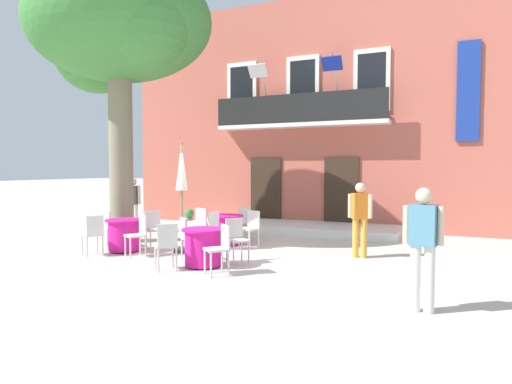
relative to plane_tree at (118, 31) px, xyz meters
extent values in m
plane|color=beige|center=(3.59, -0.36, -5.57)|extent=(120.00, 120.00, 0.00)
cube|color=#BC5B4C|center=(3.58, 6.64, -1.82)|extent=(13.00, 4.00, 7.50)
cube|color=#332319|center=(2.28, 4.61, -4.42)|extent=(1.10, 0.08, 2.30)
cube|color=#332319|center=(4.88, 4.61, -4.42)|extent=(1.10, 0.08, 2.30)
cube|color=silver|center=(1.38, 4.60, -0.92)|extent=(1.10, 0.08, 1.90)
cube|color=black|center=(1.38, 4.57, -0.92)|extent=(0.84, 0.04, 1.60)
cube|color=silver|center=(3.58, 4.60, -0.92)|extent=(1.10, 0.08, 1.90)
cube|color=black|center=(3.58, 4.57, -0.92)|extent=(0.84, 0.04, 1.60)
cube|color=silver|center=(5.78, 4.60, -0.92)|extent=(1.10, 0.08, 1.90)
cube|color=black|center=(5.78, 4.57, -0.92)|extent=(0.84, 0.04, 1.60)
cube|color=silver|center=(3.58, 4.31, -2.23)|extent=(5.60, 0.65, 0.12)
cube|color=black|center=(3.58, 4.02, -1.72)|extent=(5.60, 0.06, 0.90)
cylinder|color=#B2B2B7|center=(2.38, 4.14, -0.82)|extent=(0.04, 0.95, 1.33)
cube|color=white|center=(2.38, 3.69, -0.52)|extent=(0.60, 0.29, 0.38)
cylinder|color=#B2B2B7|center=(4.78, 4.14, -0.82)|extent=(0.04, 0.95, 1.33)
cube|color=#192D9E|center=(4.78, 3.69, -0.52)|extent=(0.60, 0.29, 0.38)
cylinder|color=#995638|center=(1.28, 4.34, -2.04)|extent=(0.31, 0.31, 0.27)
ellipsoid|color=#4C8E38|center=(1.28, 4.34, -1.69)|extent=(0.40, 0.40, 0.44)
cylinder|color=slate|center=(3.58, 4.34, -2.03)|extent=(0.33, 0.33, 0.28)
ellipsoid|color=#38843D|center=(3.58, 4.34, -1.74)|extent=(0.43, 0.43, 0.31)
cylinder|color=#995638|center=(5.88, 4.34, -2.03)|extent=(0.32, 0.32, 0.28)
ellipsoid|color=#38843D|center=(5.88, 4.34, -1.73)|extent=(0.42, 0.42, 0.32)
cube|color=navy|center=(8.46, 4.58, -1.45)|extent=(0.60, 0.06, 2.80)
cube|color=silver|center=(3.58, 3.63, -5.45)|extent=(6.48, 2.01, 0.25)
cylinder|color=#7F755B|center=(0.07, -0.04, -3.39)|extent=(0.62, 0.62, 4.37)
ellipsoid|color=#3D7F38|center=(0.07, -0.04, 0.15)|extent=(4.95, 4.46, 2.97)
sphere|color=#3D7F38|center=(-1.29, 0.58, -0.22)|extent=(2.48, 2.48, 2.48)
sphere|color=#3D7F38|center=(1.31, -0.54, -0.09)|extent=(2.23, 2.23, 2.23)
cylinder|color=#DB1984|center=(1.08, -1.13, -5.20)|extent=(0.74, 0.74, 0.68)
cylinder|color=#DB1984|center=(1.08, -1.13, -4.83)|extent=(0.86, 0.86, 0.04)
cylinder|color=#2D2823|center=(1.08, -1.13, -5.56)|extent=(0.44, 0.44, 0.03)
cylinder|color=silver|center=(1.74, -0.47, -5.35)|extent=(0.04, 0.04, 0.45)
cylinder|color=silver|center=(1.55, -0.75, -5.35)|extent=(0.04, 0.04, 0.45)
cylinder|color=silver|center=(1.46, -0.28, -5.35)|extent=(0.04, 0.04, 0.45)
cylinder|color=silver|center=(1.27, -0.56, -5.35)|extent=(0.04, 0.04, 0.45)
cube|color=silver|center=(1.51, -0.52, -5.10)|extent=(0.56, 0.56, 0.04)
cube|color=silver|center=(1.36, -0.41, -4.87)|extent=(0.25, 0.34, 0.42)
cylinder|color=silver|center=(0.41, -0.48, -5.35)|extent=(0.04, 0.04, 0.45)
cylinder|color=silver|center=(0.69, -0.67, -5.35)|extent=(0.04, 0.04, 0.45)
cylinder|color=silver|center=(0.22, -0.76, -5.35)|extent=(0.04, 0.04, 0.45)
cylinder|color=silver|center=(0.50, -0.95, -5.35)|extent=(0.04, 0.04, 0.45)
cube|color=silver|center=(0.45, -0.72, -5.10)|extent=(0.55, 0.55, 0.04)
cube|color=silver|center=(0.35, -0.87, -4.87)|extent=(0.34, 0.24, 0.42)
cylinder|color=silver|center=(0.51, -1.88, -5.35)|extent=(0.04, 0.04, 0.45)
cylinder|color=silver|center=(0.67, -1.58, -5.35)|extent=(0.04, 0.04, 0.45)
cylinder|color=silver|center=(0.82, -2.03, -5.35)|extent=(0.04, 0.04, 0.45)
cylinder|color=silver|center=(0.97, -1.73, -5.35)|extent=(0.04, 0.04, 0.45)
cube|color=silver|center=(0.74, -1.80, -5.10)|extent=(0.54, 0.54, 0.04)
cube|color=silver|center=(0.90, -1.88, -4.87)|extent=(0.21, 0.36, 0.42)
cylinder|color=silver|center=(1.78, -1.75, -5.35)|extent=(0.04, 0.04, 0.45)
cylinder|color=silver|center=(1.49, -1.58, -5.35)|extent=(0.04, 0.04, 0.45)
cylinder|color=silver|center=(1.95, -1.46, -5.35)|extent=(0.04, 0.04, 0.45)
cylinder|color=silver|center=(1.66, -1.29, -5.35)|extent=(0.04, 0.04, 0.45)
cube|color=silver|center=(1.72, -1.52, -5.10)|extent=(0.55, 0.55, 0.04)
cube|color=silver|center=(1.81, -1.37, -4.87)|extent=(0.35, 0.23, 0.42)
cylinder|color=#DB1984|center=(2.85, 0.69, -5.20)|extent=(0.74, 0.74, 0.68)
cylinder|color=#DB1984|center=(2.85, 0.69, -4.83)|extent=(0.86, 0.86, 0.04)
cylinder|color=#2D2823|center=(2.85, 0.69, -5.56)|extent=(0.44, 0.44, 0.03)
cylinder|color=silver|center=(3.68, 0.27, -5.35)|extent=(0.04, 0.04, 0.45)
cylinder|color=silver|center=(3.36, 0.36, -5.35)|extent=(0.04, 0.04, 0.45)
cylinder|color=silver|center=(3.78, 0.59, -5.35)|extent=(0.04, 0.04, 0.45)
cylinder|color=silver|center=(3.45, 0.69, -5.35)|extent=(0.04, 0.04, 0.45)
cube|color=silver|center=(3.57, 0.48, -5.10)|extent=(0.50, 0.50, 0.04)
cube|color=silver|center=(3.62, 0.65, -4.87)|extent=(0.38, 0.14, 0.42)
cylinder|color=silver|center=(3.39, 1.45, -5.35)|extent=(0.04, 0.04, 0.45)
cylinder|color=silver|center=(3.25, 1.14, -5.35)|extent=(0.04, 0.04, 0.45)
cylinder|color=silver|center=(3.08, 1.59, -5.35)|extent=(0.04, 0.04, 0.45)
cylinder|color=silver|center=(2.94, 1.28, -5.35)|extent=(0.04, 0.04, 0.45)
cube|color=silver|center=(3.16, 1.37, -5.10)|extent=(0.53, 0.53, 0.04)
cube|color=silver|center=(3.00, 1.44, -4.87)|extent=(0.20, 0.36, 0.42)
cylinder|color=silver|center=(2.00, 1.08, -5.35)|extent=(0.04, 0.04, 0.45)
cylinder|color=silver|center=(2.33, 0.99, -5.35)|extent=(0.04, 0.04, 0.45)
cylinder|color=silver|center=(1.91, 0.75, -5.35)|extent=(0.04, 0.04, 0.45)
cylinder|color=silver|center=(2.24, 0.67, -5.35)|extent=(0.04, 0.04, 0.45)
cube|color=silver|center=(2.12, 0.87, -5.10)|extent=(0.49, 0.49, 0.04)
cube|color=silver|center=(2.08, 0.70, -4.87)|extent=(0.38, 0.13, 0.42)
cylinder|color=silver|center=(2.52, -0.19, -5.35)|extent=(0.04, 0.04, 0.45)
cylinder|color=silver|center=(2.58, 0.14, -5.35)|extent=(0.04, 0.04, 0.45)
cylinder|color=silver|center=(2.85, -0.25, -5.35)|extent=(0.04, 0.04, 0.45)
cylinder|color=silver|center=(2.91, 0.09, -5.35)|extent=(0.04, 0.04, 0.45)
cube|color=silver|center=(2.72, -0.05, -5.10)|extent=(0.46, 0.46, 0.04)
cube|color=silver|center=(2.89, -0.08, -4.87)|extent=(0.11, 0.38, 0.42)
cylinder|color=#DB1984|center=(3.62, -1.77, -5.20)|extent=(0.74, 0.74, 0.68)
cylinder|color=#DB1984|center=(3.62, -1.77, -4.83)|extent=(0.86, 0.86, 0.04)
cylinder|color=#2D2823|center=(3.62, -1.77, -5.56)|extent=(0.44, 0.44, 0.03)
cylinder|color=silver|center=(3.02, -1.06, -5.35)|extent=(0.04, 0.04, 0.45)
cylinder|color=silver|center=(3.28, -1.27, -5.35)|extent=(0.04, 0.04, 0.45)
cylinder|color=silver|center=(2.81, -1.32, -5.35)|extent=(0.04, 0.04, 0.45)
cylinder|color=silver|center=(3.07, -1.53, -5.35)|extent=(0.04, 0.04, 0.45)
cube|color=silver|center=(3.04, -1.30, -5.10)|extent=(0.56, 0.56, 0.04)
cube|color=silver|center=(2.93, -1.43, -4.87)|extent=(0.32, 0.27, 0.42)
cylinder|color=silver|center=(2.87, -2.32, -5.35)|extent=(0.04, 0.04, 0.45)
cylinder|color=silver|center=(3.10, -2.08, -5.35)|extent=(0.04, 0.04, 0.45)
cylinder|color=silver|center=(3.11, -2.56, -5.35)|extent=(0.04, 0.04, 0.45)
cylinder|color=silver|center=(3.35, -2.31, -5.35)|extent=(0.04, 0.04, 0.45)
cube|color=silver|center=(3.11, -2.32, -5.10)|extent=(0.57, 0.57, 0.04)
cube|color=silver|center=(3.24, -2.44, -4.87)|extent=(0.29, 0.30, 0.42)
cylinder|color=silver|center=(4.21, -2.50, -5.35)|extent=(0.04, 0.04, 0.45)
cylinder|color=silver|center=(3.95, -2.28, -5.35)|extent=(0.04, 0.04, 0.45)
cylinder|color=silver|center=(4.43, -2.24, -5.35)|extent=(0.04, 0.04, 0.45)
cylinder|color=silver|center=(4.17, -2.02, -5.35)|extent=(0.04, 0.04, 0.45)
cube|color=silver|center=(4.19, -2.26, -5.10)|extent=(0.56, 0.56, 0.04)
cube|color=silver|center=(4.31, -2.12, -4.87)|extent=(0.32, 0.28, 0.42)
cylinder|color=silver|center=(4.33, -1.17, -5.35)|extent=(0.04, 0.04, 0.45)
cylinder|color=silver|center=(4.12, -1.43, -5.35)|extent=(0.04, 0.04, 0.45)
cylinder|color=silver|center=(4.07, -0.95, -5.35)|extent=(0.04, 0.04, 0.45)
cylinder|color=silver|center=(3.86, -1.22, -5.35)|extent=(0.04, 0.04, 0.45)
cube|color=silver|center=(4.10, -1.19, -5.10)|extent=(0.56, 0.56, 0.04)
cube|color=silver|center=(3.96, -1.08, -4.87)|extent=(0.27, 0.32, 0.42)
cylinder|color=#997A56|center=(2.36, -0.62, -4.30)|extent=(0.06, 0.06, 2.55)
cylinder|color=#333333|center=(2.36, -0.62, -5.53)|extent=(0.44, 0.44, 0.08)
cone|color=silver|center=(2.36, -0.62, -3.57)|extent=(0.28, 0.28, 1.10)
cylinder|color=slate|center=(-0.01, 3.38, -5.43)|extent=(0.24, 0.24, 0.29)
ellipsoid|color=#38843D|center=(-0.01, 3.38, -5.14)|extent=(0.31, 0.31, 0.30)
cylinder|color=silver|center=(7.71, -2.99, -5.12)|extent=(0.14, 0.14, 0.91)
cylinder|color=silver|center=(7.89, -2.99, -5.12)|extent=(0.14, 0.14, 0.91)
cube|color=teal|center=(7.80, -2.99, -4.38)|extent=(0.37, 0.28, 0.56)
sphere|color=beige|center=(7.80, -2.99, -3.98)|extent=(0.22, 0.22, 0.22)
cylinder|color=beige|center=(7.58, -2.99, -4.38)|extent=(0.09, 0.09, 0.52)
cylinder|color=beige|center=(8.02, -2.99, -4.38)|extent=(0.09, 0.09, 0.52)
cylinder|color=gold|center=(6.20, 0.40, -5.15)|extent=(0.14, 0.14, 0.86)
cylinder|color=gold|center=(6.38, 0.40, -5.15)|extent=(0.14, 0.14, 0.86)
cube|color=orange|center=(6.29, 0.40, -4.44)|extent=(0.40, 0.37, 0.56)
sphere|color=beige|center=(6.29, 0.40, -4.04)|extent=(0.22, 0.22, 0.22)
cylinder|color=beige|center=(6.07, 0.40, -4.44)|extent=(0.09, 0.09, 0.52)
cylinder|color=beige|center=(6.51, 0.40, -4.44)|extent=(0.09, 0.09, 0.52)
cylinder|color=silver|center=(-0.91, 1.50, -5.14)|extent=(0.14, 0.14, 0.87)
cylinder|color=silver|center=(-0.73, 1.50, -5.14)|extent=(0.14, 0.14, 0.87)
cube|color=#2D2D33|center=(-0.82, 1.50, -4.43)|extent=(0.37, 0.28, 0.56)
sphere|color=beige|center=(-0.82, 1.50, -4.03)|extent=(0.22, 0.22, 0.22)
cylinder|color=beige|center=(-1.04, 1.50, -4.43)|extent=(0.09, 0.09, 0.52)
cylinder|color=beige|center=(-0.60, 1.50, -4.43)|extent=(0.09, 0.09, 0.52)
camera|label=1|loc=(8.18, -9.38, -3.61)|focal=31.29mm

